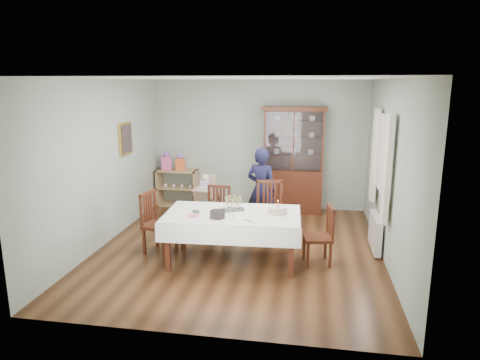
% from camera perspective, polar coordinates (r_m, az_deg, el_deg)
% --- Properties ---
extents(floor, '(5.00, 5.00, 0.00)m').
position_cam_1_polar(floor, '(7.06, -0.11, -9.12)').
color(floor, '#593319').
rests_on(floor, ground).
extents(room_shell, '(5.00, 5.00, 5.00)m').
position_cam_1_polar(room_shell, '(7.13, 0.59, 5.31)').
color(room_shell, '#9EAA99').
rests_on(room_shell, floor).
extents(dining_table, '(2.05, 1.24, 0.76)m').
position_cam_1_polar(dining_table, '(6.44, -0.99, -7.64)').
color(dining_table, '#4D2013').
rests_on(dining_table, floor).
extents(china_cabinet, '(1.30, 0.48, 2.18)m').
position_cam_1_polar(china_cabinet, '(8.85, 7.13, 2.87)').
color(china_cabinet, '#4D2013').
rests_on(china_cabinet, floor).
extents(sideboard, '(0.90, 0.38, 0.80)m').
position_cam_1_polar(sideboard, '(9.45, -8.31, -1.00)').
color(sideboard, tan).
rests_on(sideboard, floor).
extents(picture_frame, '(0.04, 0.48, 0.58)m').
position_cam_1_polar(picture_frame, '(8.03, -15.02, 5.33)').
color(picture_frame, gold).
rests_on(picture_frame, room_shell).
extents(window, '(0.04, 1.02, 1.22)m').
position_cam_1_polar(window, '(6.93, 18.75, 3.13)').
color(window, white).
rests_on(window, room_shell).
extents(curtain_left, '(0.07, 0.30, 1.55)m').
position_cam_1_polar(curtain_left, '(6.34, 19.02, 1.33)').
color(curtain_left, silver).
rests_on(curtain_left, room_shell).
extents(curtain_right, '(0.07, 0.30, 1.55)m').
position_cam_1_polar(curtain_right, '(7.55, 17.52, 3.18)').
color(curtain_right, silver).
rests_on(curtain_right, room_shell).
extents(radiator, '(0.10, 0.80, 0.55)m').
position_cam_1_polar(radiator, '(7.23, 17.57, -6.66)').
color(radiator, white).
rests_on(radiator, floor).
extents(chair_far_left, '(0.44, 0.44, 0.93)m').
position_cam_1_polar(chair_far_left, '(7.34, -3.12, -5.96)').
color(chair_far_left, '#4D2013').
rests_on(chair_far_left, floor).
extents(chair_far_right, '(0.53, 0.53, 1.02)m').
position_cam_1_polar(chair_far_right, '(7.29, 4.03, -5.87)').
color(chair_far_right, '#4D2013').
rests_on(chair_far_right, floor).
extents(chair_end_left, '(0.52, 0.52, 0.97)m').
position_cam_1_polar(chair_end_left, '(6.94, -10.75, -7.18)').
color(chair_end_left, '#4D2013').
rests_on(chair_end_left, floor).
extents(chair_end_right, '(0.47, 0.47, 0.89)m').
position_cam_1_polar(chair_end_right, '(6.51, 10.38, -8.76)').
color(chair_end_right, '#4D2013').
rests_on(chair_end_right, floor).
extents(woman, '(0.65, 0.52, 1.54)m').
position_cam_1_polar(woman, '(7.66, 2.89, -1.31)').
color(woman, black).
rests_on(woman, floor).
extents(high_chair, '(0.51, 0.51, 0.96)m').
position_cam_1_polar(high_chair, '(8.19, -4.54, -3.25)').
color(high_chair, black).
rests_on(high_chair, floor).
extents(champagne_tray, '(0.35, 0.35, 0.21)m').
position_cam_1_polar(champagne_tray, '(6.44, -0.92, -3.52)').
color(champagne_tray, silver).
rests_on(champagne_tray, dining_table).
extents(birthday_cake, '(0.31, 0.31, 0.21)m').
position_cam_1_polar(birthday_cake, '(6.28, 5.05, -4.06)').
color(birthday_cake, white).
rests_on(birthday_cake, dining_table).
extents(plate_stack_dark, '(0.23, 0.23, 0.10)m').
position_cam_1_polar(plate_stack_dark, '(6.10, -3.02, -4.58)').
color(plate_stack_dark, black).
rests_on(plate_stack_dark, dining_table).
extents(plate_stack_white, '(0.25, 0.25, 0.08)m').
position_cam_1_polar(plate_stack_white, '(6.04, -0.10, -4.86)').
color(plate_stack_white, white).
rests_on(plate_stack_white, dining_table).
extents(napkin_stack, '(0.16, 0.16, 0.02)m').
position_cam_1_polar(napkin_stack, '(6.21, -6.31, -4.74)').
color(napkin_stack, '#DF5292').
rests_on(napkin_stack, dining_table).
extents(cutlery, '(0.18, 0.21, 0.01)m').
position_cam_1_polar(cutlery, '(6.41, -6.22, -4.20)').
color(cutlery, silver).
rests_on(cutlery, dining_table).
extents(cake_knife, '(0.21, 0.20, 0.01)m').
position_cam_1_polar(cake_knife, '(5.97, 1.10, -5.43)').
color(cake_knife, silver).
rests_on(cake_knife, dining_table).
extents(gift_bag_pink, '(0.24, 0.19, 0.39)m').
position_cam_1_polar(gift_bag_pink, '(9.39, -9.80, 2.42)').
color(gift_bag_pink, '#DF5292').
rests_on(gift_bag_pink, sideboard).
extents(gift_bag_orange, '(0.22, 0.17, 0.36)m').
position_cam_1_polar(gift_bag_orange, '(9.29, -7.97, 2.30)').
color(gift_bag_orange, orange).
rests_on(gift_bag_orange, sideboard).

